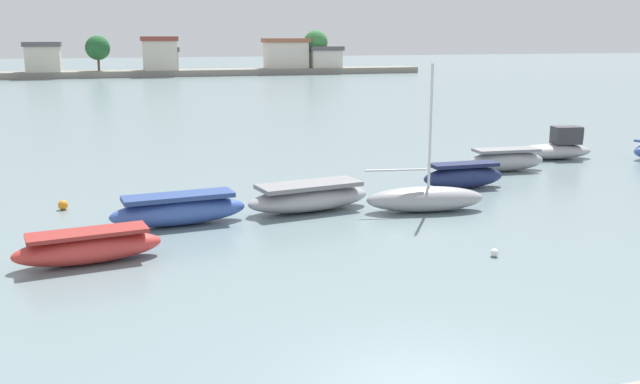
{
  "coord_description": "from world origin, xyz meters",
  "views": [
    {
      "loc": [
        -5.48,
        -11.2,
        6.58
      ],
      "look_at": [
        2.32,
        14.11,
        0.66
      ],
      "focal_mm": 39.79,
      "sensor_mm": 36.0,
      "label": 1
    }
  ],
  "objects_px": {
    "moored_boat_3": "(179,210)",
    "mooring_buoy_4": "(63,205)",
    "moored_boat_2": "(89,247)",
    "moored_boat_7": "(506,160)",
    "moored_boat_6": "(463,176)",
    "mooring_buoy_0": "(494,253)",
    "moored_boat_8": "(554,149)",
    "moored_boat_4": "(309,197)",
    "moored_boat_5": "(425,198)",
    "mooring_buoy_2": "(582,131)"
  },
  "relations": [
    {
      "from": "moored_boat_6",
      "to": "mooring_buoy_4",
      "type": "height_order",
      "value": "moored_boat_6"
    },
    {
      "from": "moored_boat_4",
      "to": "moored_boat_7",
      "type": "xyz_separation_m",
      "value": [
        11.46,
        4.86,
        0.02
      ]
    },
    {
      "from": "moored_boat_3",
      "to": "mooring_buoy_2",
      "type": "height_order",
      "value": "moored_boat_3"
    },
    {
      "from": "moored_boat_8",
      "to": "mooring_buoy_0",
      "type": "height_order",
      "value": "moored_boat_8"
    },
    {
      "from": "moored_boat_5",
      "to": "mooring_buoy_2",
      "type": "distance_m",
      "value": 25.46
    },
    {
      "from": "moored_boat_3",
      "to": "moored_boat_4",
      "type": "height_order",
      "value": "moored_boat_3"
    },
    {
      "from": "mooring_buoy_4",
      "to": "moored_boat_6",
      "type": "bearing_deg",
      "value": -3.46
    },
    {
      "from": "moored_boat_8",
      "to": "mooring_buoy_2",
      "type": "bearing_deg",
      "value": 54.23
    },
    {
      "from": "mooring_buoy_2",
      "to": "mooring_buoy_4",
      "type": "relative_size",
      "value": 1.01
    },
    {
      "from": "moored_boat_5",
      "to": "mooring_buoy_4",
      "type": "height_order",
      "value": "moored_boat_5"
    },
    {
      "from": "moored_boat_7",
      "to": "moored_boat_8",
      "type": "xyz_separation_m",
      "value": [
        4.36,
        2.26,
        0.03
      ]
    },
    {
      "from": "moored_boat_5",
      "to": "moored_boat_8",
      "type": "distance_m",
      "value": 14.43
    },
    {
      "from": "moored_boat_2",
      "to": "mooring_buoy_0",
      "type": "distance_m",
      "value": 12.08
    },
    {
      "from": "moored_boat_2",
      "to": "moored_boat_6",
      "type": "bearing_deg",
      "value": 12.99
    },
    {
      "from": "moored_boat_6",
      "to": "mooring_buoy_0",
      "type": "distance_m",
      "value": 9.83
    },
    {
      "from": "moored_boat_3",
      "to": "moored_boat_7",
      "type": "xyz_separation_m",
      "value": [
        16.41,
        5.49,
        0.0
      ]
    },
    {
      "from": "mooring_buoy_4",
      "to": "mooring_buoy_2",
      "type": "bearing_deg",
      "value": 20.5
    },
    {
      "from": "mooring_buoy_2",
      "to": "mooring_buoy_4",
      "type": "bearing_deg",
      "value": -159.5
    },
    {
      "from": "moored_boat_7",
      "to": "mooring_buoy_4",
      "type": "xyz_separation_m",
      "value": [
        -20.43,
        -1.96,
        -0.34
      ]
    },
    {
      "from": "moored_boat_8",
      "to": "mooring_buoy_4",
      "type": "xyz_separation_m",
      "value": [
        -24.79,
        -4.22,
        -0.37
      ]
    },
    {
      "from": "moored_boat_5",
      "to": "moored_boat_8",
      "type": "xyz_separation_m",
      "value": [
        11.65,
        8.52,
        0.06
      ]
    },
    {
      "from": "moored_boat_6",
      "to": "mooring_buoy_4",
      "type": "relative_size",
      "value": 10.0
    },
    {
      "from": "moored_boat_2",
      "to": "mooring_buoy_2",
      "type": "distance_m",
      "value": 36.92
    },
    {
      "from": "moored_boat_3",
      "to": "mooring_buoy_4",
      "type": "xyz_separation_m",
      "value": [
        -4.02,
        3.53,
        -0.34
      ]
    },
    {
      "from": "mooring_buoy_0",
      "to": "mooring_buoy_2",
      "type": "bearing_deg",
      "value": 48.25
    },
    {
      "from": "moored_boat_4",
      "to": "mooring_buoy_2",
      "type": "xyz_separation_m",
      "value": [
        23.58,
        15.08,
        -0.32
      ]
    },
    {
      "from": "moored_boat_2",
      "to": "mooring_buoy_4",
      "type": "relative_size",
      "value": 11.7
    },
    {
      "from": "moored_boat_3",
      "to": "mooring_buoy_4",
      "type": "relative_size",
      "value": 13.09
    },
    {
      "from": "moored_boat_4",
      "to": "moored_boat_6",
      "type": "bearing_deg",
      "value": 4.9
    },
    {
      "from": "moored_boat_4",
      "to": "moored_boat_7",
      "type": "distance_m",
      "value": 12.45
    },
    {
      "from": "moored_boat_3",
      "to": "mooring_buoy_4",
      "type": "distance_m",
      "value": 5.37
    },
    {
      "from": "moored_boat_4",
      "to": "moored_boat_6",
      "type": "relative_size",
      "value": 1.37
    },
    {
      "from": "moored_boat_4",
      "to": "moored_boat_7",
      "type": "bearing_deg",
      "value": 13.72
    },
    {
      "from": "moored_boat_7",
      "to": "moored_boat_8",
      "type": "relative_size",
      "value": 0.88
    },
    {
      "from": "moored_boat_5",
      "to": "moored_boat_3",
      "type": "bearing_deg",
      "value": -175.0
    },
    {
      "from": "mooring_buoy_0",
      "to": "moored_boat_7",
      "type": "bearing_deg",
      "value": 57.28
    },
    {
      "from": "moored_boat_8",
      "to": "mooring_buoy_4",
      "type": "distance_m",
      "value": 25.15
    },
    {
      "from": "moored_boat_6",
      "to": "moored_boat_8",
      "type": "relative_size",
      "value": 0.81
    },
    {
      "from": "moored_boat_6",
      "to": "mooring_buoy_0",
      "type": "bearing_deg",
      "value": -112.04
    },
    {
      "from": "moored_boat_2",
      "to": "moored_boat_3",
      "type": "relative_size",
      "value": 0.89
    },
    {
      "from": "moored_boat_5",
      "to": "mooring_buoy_2",
      "type": "height_order",
      "value": "moored_boat_5"
    },
    {
      "from": "moored_boat_3",
      "to": "moored_boat_8",
      "type": "height_order",
      "value": "moored_boat_8"
    },
    {
      "from": "mooring_buoy_0",
      "to": "moored_boat_8",
      "type": "bearing_deg",
      "value": 49.77
    },
    {
      "from": "moored_boat_3",
      "to": "moored_boat_4",
      "type": "distance_m",
      "value": 4.99
    },
    {
      "from": "mooring_buoy_2",
      "to": "moored_boat_7",
      "type": "bearing_deg",
      "value": -139.86
    },
    {
      "from": "moored_boat_7",
      "to": "mooring_buoy_2",
      "type": "distance_m",
      "value": 15.85
    },
    {
      "from": "moored_boat_3",
      "to": "moored_boat_4",
      "type": "bearing_deg",
      "value": 1.42
    },
    {
      "from": "moored_boat_2",
      "to": "moored_boat_3",
      "type": "height_order",
      "value": "moored_boat_3"
    },
    {
      "from": "moored_boat_5",
      "to": "mooring_buoy_2",
      "type": "bearing_deg",
      "value": 50.12
    },
    {
      "from": "moored_boat_3",
      "to": "moored_boat_8",
      "type": "distance_m",
      "value": 22.17
    }
  ]
}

